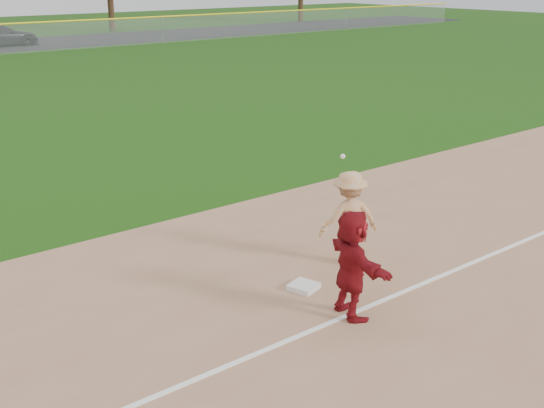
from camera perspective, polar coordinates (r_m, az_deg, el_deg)
ground at (r=12.13m, az=4.48°, el=-7.62°), size 160.00×160.00×0.00m
foul_line at (r=11.62m, az=7.21°, el=-8.86°), size 60.00×0.10×0.01m
first_base at (r=12.26m, az=2.66°, el=-6.92°), size 0.57×0.57×0.10m
base_runner at (r=11.09m, az=6.72°, el=-5.00°), size 1.00×1.79×1.83m
car_right at (r=56.15m, az=-21.80°, el=12.97°), size 5.50×2.35×1.58m
first_base_play at (r=13.10m, az=6.48°, el=-1.15°), size 1.36×1.08×2.32m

